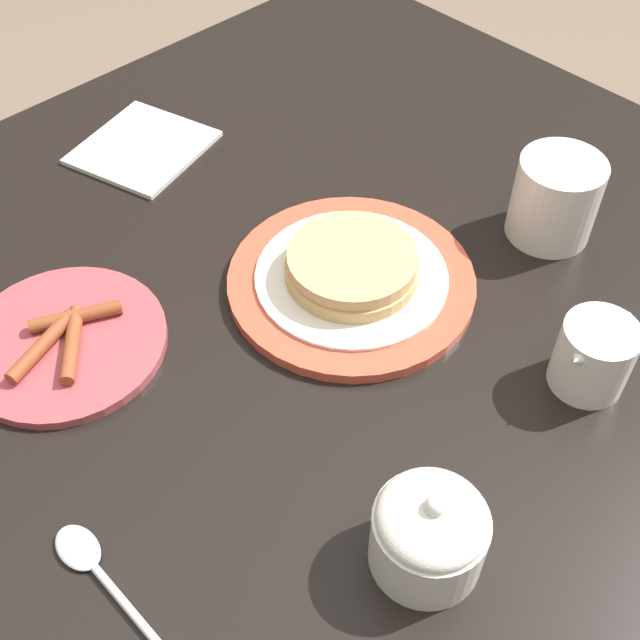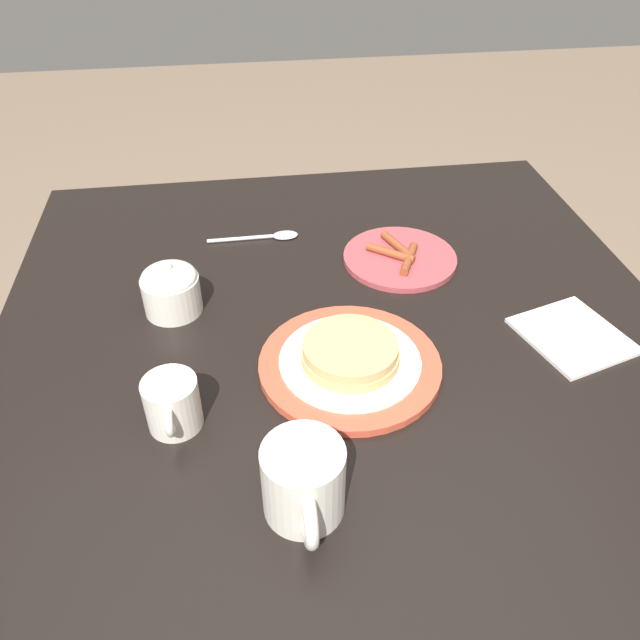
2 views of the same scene
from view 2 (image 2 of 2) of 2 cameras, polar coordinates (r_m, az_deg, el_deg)
name	(u,v)px [view 2 (image 2 of 2)]	position (r m, az deg, el deg)	size (l,w,h in m)	color
ground_plane	(335,604)	(1.53, 1.38, -24.51)	(8.00, 8.00, 0.00)	#7A6651
dining_table	(341,405)	(1.00, 1.94, -7.78)	(1.11, 1.02, 0.77)	black
pancake_plate	(347,360)	(0.86, 2.53, -3.67)	(0.25, 0.25, 0.04)	#DB5138
side_plate_bacon	(400,257)	(1.09, 7.29, 5.71)	(0.19, 0.19, 0.02)	#B2474C
coffee_mug	(304,482)	(0.68, -1.49, -14.61)	(0.12, 0.09, 0.09)	silver
creamer_pitcher	(172,402)	(0.79, -13.36, -7.31)	(0.10, 0.07, 0.08)	silver
sugar_bowl	(171,289)	(0.97, -13.48, 2.79)	(0.09, 0.09, 0.09)	silver
napkin	(573,336)	(0.99, 22.10, -1.34)	(0.18, 0.17, 0.01)	silver
spoon	(270,236)	(1.14, -4.57, 7.64)	(0.03, 0.16, 0.01)	silver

